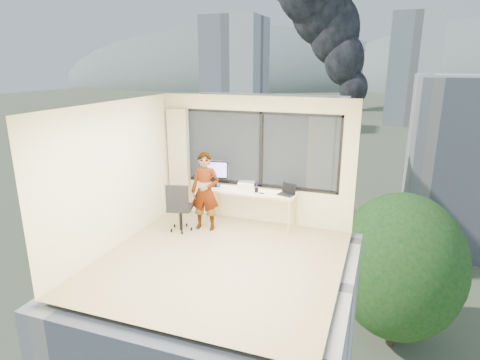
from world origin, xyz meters
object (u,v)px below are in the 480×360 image
at_px(person, 205,191).
at_px(handbag, 289,187).
at_px(game_console, 246,184).
at_px(monitor, 215,173).
at_px(desk, 251,208).
at_px(chair, 180,206).
at_px(laptop, 286,190).

bearing_deg(person, handbag, 16.88).
xyz_separation_m(person, game_console, (0.61, 0.73, 0.01)).
height_order(person, monitor, person).
xyz_separation_m(desk, monitor, (-0.80, 0.05, 0.65)).
height_order(chair, handbag, chair).
distance_m(chair, monitor, 1.02).
bearing_deg(handbag, chair, -161.43).
height_order(game_console, laptop, laptop).
xyz_separation_m(monitor, handbag, (1.53, 0.16, -0.18)).
bearing_deg(handbag, person, -162.79).
bearing_deg(chair, monitor, 47.32).
xyz_separation_m(person, laptop, (1.53, 0.43, 0.06)).
distance_m(desk, laptop, 0.87).
bearing_deg(desk, monitor, 176.23).
height_order(monitor, game_console, monitor).
xyz_separation_m(chair, handbag, (1.96, 0.93, 0.33)).
distance_m(chair, game_console, 1.46).
bearing_deg(game_console, chair, -148.28).
bearing_deg(monitor, handbag, -4.07).
height_order(desk, game_console, game_console).
bearing_deg(desk, chair, -149.70).
bearing_deg(laptop, monitor, -164.84).
bearing_deg(game_console, person, -141.38).
xyz_separation_m(game_console, laptop, (0.92, -0.30, 0.06)).
bearing_deg(game_console, handbag, -14.41).
xyz_separation_m(chair, person, (0.43, 0.25, 0.28)).
bearing_deg(chair, handbag, 11.95).
distance_m(laptop, handbag, 0.25).
bearing_deg(monitor, game_console, 8.67).
bearing_deg(laptop, game_console, -179.41).
distance_m(desk, monitor, 1.03).
relative_size(desk, laptop, 5.59).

